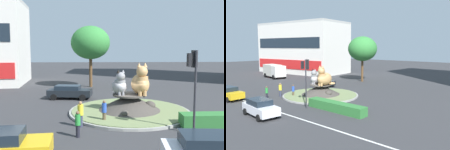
{
  "view_description": "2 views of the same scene",
  "coord_description": "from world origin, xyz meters",
  "views": [
    {
      "loc": [
        -2.36,
        -20.09,
        5.19
      ],
      "look_at": [
        -1.37,
        1.4,
        2.96
      ],
      "focal_mm": 40.06,
      "sensor_mm": 36.0,
      "label": 1
    },
    {
      "loc": [
        22.13,
        -21.09,
        6.43
      ],
      "look_at": [
        1.91,
        1.28,
        2.82
      ],
      "focal_mm": 37.79,
      "sensor_mm": 36.0,
      "label": 2
    }
  ],
  "objects": [
    {
      "name": "ground_plane",
      "position": [
        0.0,
        0.0,
        0.0
      ],
      "size": [
        160.0,
        160.0,
        0.0
      ],
      "primitive_type": "plane",
      "color": "#333335"
    },
    {
      "name": "cat_statue_calico",
      "position": [
        0.87,
        -0.21,
        2.49
      ],
      "size": [
        1.72,
        2.74,
        2.61
      ],
      "rotation": [
        0.0,
        0.0,
        -1.5
      ],
      "color": "tan",
      "rests_on": "roundabout_island"
    },
    {
      "name": "roundabout_island",
      "position": [
        0.01,
        -0.0,
        0.59
      ],
      "size": [
        9.86,
        9.86,
        1.53
      ],
      "color": "gray",
      "rests_on": "ground"
    },
    {
      "name": "cat_statue_grey",
      "position": [
        -0.83,
        -0.08,
        2.28
      ],
      "size": [
        1.43,
        2.12,
        2.06
      ],
      "rotation": [
        0.0,
        0.0,
        -1.4
      ],
      "color": "gray",
      "rests_on": "roundabout_island"
    },
    {
      "name": "broadleaf_tree_behind_island",
      "position": [
        -3.71,
        14.23,
        6.06
      ],
      "size": [
        5.32,
        5.32,
        8.34
      ],
      "color": "brown",
      "rests_on": "ground"
    },
    {
      "name": "hatchback_near_shophouse",
      "position": [
        -5.62,
        5.87,
        0.76
      ],
      "size": [
        4.68,
        2.36,
        1.42
      ],
      "rotation": [
        0.0,
        0.0,
        -0.12
      ],
      "color": "black",
      "rests_on": "ground"
    },
    {
      "name": "pedestrian_green_shirt",
      "position": [
        -3.72,
        -5.69,
        0.84
      ],
      "size": [
        0.32,
        0.32,
        1.58
      ],
      "rotation": [
        0.0,
        0.0,
        2.82
      ],
      "color": "black",
      "rests_on": "ground"
    },
    {
      "name": "pedestrian_blue_shirt",
      "position": [
        -2.12,
        -2.84,
        0.86
      ],
      "size": [
        0.33,
        0.33,
        1.62
      ],
      "rotation": [
        0.0,
        0.0,
        2.75
      ],
      "color": "brown",
      "rests_on": "ground"
    },
    {
      "name": "traffic_light_mast",
      "position": [
        3.29,
        -5.25,
        3.75
      ],
      "size": [
        0.71,
        0.6,
        5.13
      ],
      "rotation": [
        0.0,
        0.0,
        1.7
      ],
      "color": "#2D2D33",
      "rests_on": "ground"
    },
    {
      "name": "pedestrian_yellow_shirt",
      "position": [
        -3.71,
        -3.72,
        0.92
      ],
      "size": [
        0.38,
        0.38,
        1.74
      ],
      "rotation": [
        0.0,
        0.0,
        1.5
      ],
      "color": "#33384C",
      "rests_on": "ground"
    }
  ]
}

